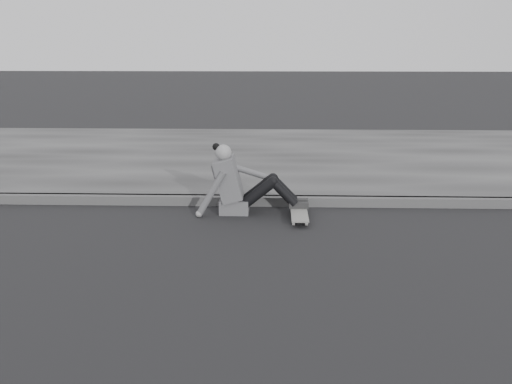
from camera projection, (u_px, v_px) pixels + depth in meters
curb at (475, 203)px, 7.37m from camera, size 24.00×0.16×0.12m
sidewalk at (418, 157)px, 10.29m from camera, size 24.00×6.00×0.12m
skateboard at (299, 213)px, 6.87m from camera, size 0.20×0.78×0.09m
seated_woman at (239, 185)px, 7.06m from camera, size 1.38×0.46×0.88m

